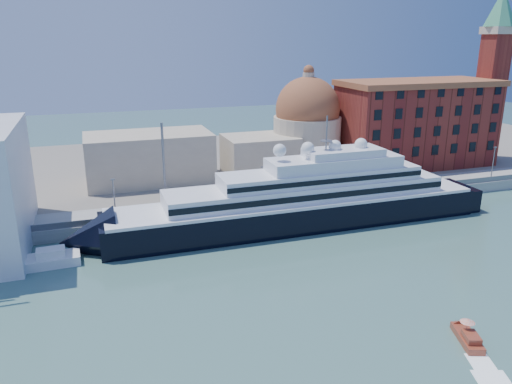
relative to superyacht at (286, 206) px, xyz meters
name	(u,v)px	position (x,y,z in m)	size (l,w,h in m)	color
ground	(328,279)	(-2.10, -23.00, -4.40)	(400.00, 400.00, 0.00)	#37605C
quay	(258,205)	(-2.10, 11.00, -3.15)	(180.00, 10.00, 2.50)	gray
land	(213,163)	(-2.10, 52.00, -3.40)	(260.00, 72.00, 2.00)	slate
quay_fence	(265,203)	(-2.10, 6.50, -1.30)	(180.00, 0.10, 1.20)	slate
superyacht	(286,206)	(0.00, 0.00, 0.00)	(85.36, 11.83, 25.51)	black
service_barge	(39,262)	(-45.31, -3.69, -3.53)	(13.71, 5.06, 3.05)	white
water_taxi	(468,337)	(6.73, -43.76, -3.70)	(4.02, 6.54, 2.95)	maroon
warehouse	(416,123)	(49.90, 29.00, 9.39)	(43.00, 19.00, 23.25)	maroon
campanile	(494,65)	(73.90, 29.00, 24.35)	(8.40, 8.40, 47.00)	maroon
church	(252,139)	(4.29, 34.72, 6.51)	(66.00, 18.00, 25.50)	beige
lamp_posts	(202,174)	(-14.77, 9.27, 5.44)	(120.80, 2.40, 18.00)	slate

